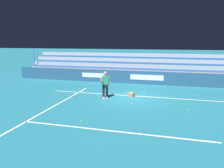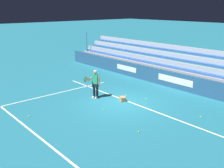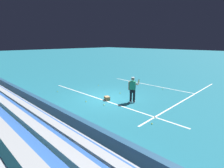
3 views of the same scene
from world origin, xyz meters
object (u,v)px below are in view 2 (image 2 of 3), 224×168
object	(u,v)px
tennis_ball_toward_net	(146,99)
tennis_ball_near_player	(126,95)
tennis_ball_on_baseline	(139,132)
tennis_ball_far_left	(103,110)
tennis_ball_midcourt	(94,83)
tennis_ball_far_right	(29,116)
tennis_player	(95,84)
tennis_ball_by_box	(201,117)
ball_box_cardboard	(123,99)

from	to	relation	value
tennis_ball_toward_net	tennis_ball_near_player	xyz separation A→B (m)	(1.32, 0.41, 0.00)
tennis_ball_on_baseline	tennis_ball_far_left	bearing A→B (deg)	-8.14
tennis_ball_midcourt	tennis_ball_near_player	distance (m)	3.61
tennis_ball_far_right	tennis_ball_on_baseline	bearing A→B (deg)	-148.62
tennis_player	tennis_ball_by_box	distance (m)	6.37
tennis_player	tennis_ball_far_right	distance (m)	4.43
tennis_ball_midcourt	tennis_ball_by_box	bearing A→B (deg)	-177.69
tennis_ball_toward_net	tennis_ball_on_baseline	size ratio (longest dim) A/B	1.00
ball_box_cardboard	tennis_ball_by_box	world-z (taller)	ball_box_cardboard
tennis_player	tennis_ball_by_box	world-z (taller)	tennis_player
ball_box_cardboard	tennis_ball_far_right	size ratio (longest dim) A/B	6.06
ball_box_cardboard	tennis_ball_midcourt	bearing A→B (deg)	-13.63
tennis_player	tennis_ball_by_box	size ratio (longest dim) A/B	25.98
tennis_ball_far_left	tennis_ball_far_right	world-z (taller)	same
tennis_ball_far_left	tennis_ball_by_box	bearing A→B (deg)	-141.59
tennis_player	tennis_ball_on_baseline	xyz separation A→B (m)	(-4.99, 1.38, -0.86)
tennis_ball_midcourt	tennis_ball_near_player	bearing A→B (deg)	177.23
ball_box_cardboard	tennis_ball_toward_net	size ratio (longest dim) A/B	6.06
tennis_ball_midcourt	tennis_player	bearing A→B (deg)	144.67
tennis_ball_midcourt	tennis_ball_near_player	xyz separation A→B (m)	(-3.61, 0.17, 0.00)
tennis_ball_toward_net	tennis_ball_by_box	distance (m)	3.62
ball_box_cardboard	tennis_ball_by_box	xyz separation A→B (m)	(-4.36, -1.36, -0.10)
ball_box_cardboard	tennis_ball_on_baseline	world-z (taller)	ball_box_cardboard
tennis_player	tennis_ball_far_right	world-z (taller)	tennis_player
tennis_player	tennis_ball_midcourt	distance (m)	3.35
ball_box_cardboard	tennis_ball_far_right	xyz separation A→B (m)	(1.41, 5.20, -0.10)
tennis_player	tennis_ball_far_right	xyz separation A→B (m)	(-0.13, 4.34, -0.86)
tennis_ball_toward_net	tennis_ball_far_right	xyz separation A→B (m)	(2.16, 6.45, 0.00)
tennis_ball_far_right	tennis_ball_on_baseline	size ratio (longest dim) A/B	1.00
tennis_ball_by_box	tennis_ball_midcourt	bearing A→B (deg)	2.31
tennis_ball_far_right	tennis_ball_near_player	distance (m)	6.09
ball_box_cardboard	tennis_ball_near_player	bearing A→B (deg)	-55.38
tennis_ball_by_box	tennis_ball_on_baseline	distance (m)	3.71
ball_box_cardboard	tennis_ball_toward_net	xyz separation A→B (m)	(-0.74, -1.25, -0.10)
tennis_ball_far_left	tennis_ball_by_box	xyz separation A→B (m)	(-3.98, -3.16, 0.00)
tennis_ball_on_baseline	tennis_ball_far_right	bearing A→B (deg)	31.38
tennis_player	tennis_ball_toward_net	world-z (taller)	tennis_player
tennis_ball_toward_net	tennis_ball_by_box	world-z (taller)	same
tennis_ball_far_left	tennis_ball_near_player	size ratio (longest dim) A/B	1.00
ball_box_cardboard	tennis_ball_on_baseline	bearing A→B (deg)	146.95
tennis_ball_by_box	tennis_ball_far_left	bearing A→B (deg)	38.41
tennis_player	tennis_ball_near_player	size ratio (longest dim) A/B	25.98
tennis_ball_by_box	tennis_ball_far_right	world-z (taller)	same
tennis_player	tennis_ball_far_right	bearing A→B (deg)	91.76
tennis_ball_near_player	tennis_ball_by_box	bearing A→B (deg)	-174.01
tennis_player	ball_box_cardboard	distance (m)	1.93
tennis_ball_far_right	ball_box_cardboard	bearing A→B (deg)	-105.23
tennis_ball_toward_net	ball_box_cardboard	bearing A→B (deg)	59.27
tennis_ball_toward_net	tennis_ball_near_player	size ratio (longest dim) A/B	1.00
tennis_ball_toward_net	tennis_ball_midcourt	xyz separation A→B (m)	(4.93, 0.24, 0.00)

